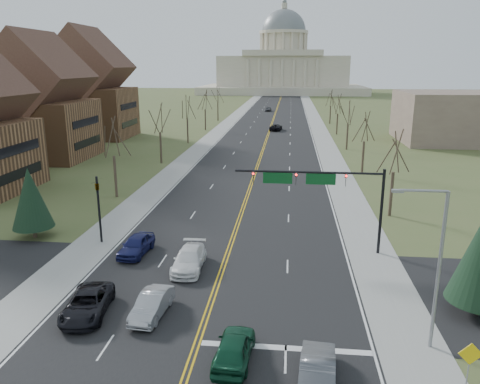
% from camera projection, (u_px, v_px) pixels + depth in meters
% --- Properties ---
extents(ground, '(600.00, 600.00, 0.00)m').
position_uv_depth(ground, '(201.00, 333.00, 27.44)').
color(ground, '#49572B').
rests_on(ground, ground).
extents(road, '(20.00, 380.00, 0.01)m').
position_uv_depth(road, '(273.00, 120.00, 132.99)').
color(road, black).
rests_on(road, ground).
extents(cross_road, '(120.00, 14.00, 0.01)m').
position_uv_depth(cross_road, '(216.00, 287.00, 33.20)').
color(cross_road, black).
rests_on(cross_road, ground).
extents(sidewalk_left, '(4.00, 380.00, 0.03)m').
position_uv_depth(sidewalk_left, '(231.00, 120.00, 134.22)').
color(sidewalk_left, gray).
rests_on(sidewalk_left, ground).
extents(sidewalk_right, '(4.00, 380.00, 0.03)m').
position_uv_depth(sidewalk_right, '(315.00, 121.00, 131.76)').
color(sidewalk_right, gray).
rests_on(sidewalk_right, ground).
extents(center_line, '(0.42, 380.00, 0.01)m').
position_uv_depth(center_line, '(273.00, 120.00, 132.99)').
color(center_line, gold).
rests_on(center_line, road).
extents(edge_line_left, '(0.15, 380.00, 0.01)m').
position_uv_depth(edge_line_left, '(239.00, 120.00, 134.00)').
color(edge_line_left, silver).
rests_on(edge_line_left, road).
extents(edge_line_right, '(0.15, 380.00, 0.01)m').
position_uv_depth(edge_line_right, '(308.00, 121.00, 131.99)').
color(edge_line_right, silver).
rests_on(edge_line_right, road).
extents(stop_bar, '(9.50, 0.50, 0.01)m').
position_uv_depth(stop_bar, '(286.00, 348.00, 25.97)').
color(stop_bar, silver).
rests_on(stop_bar, road).
extents(capitol, '(90.00, 60.00, 50.00)m').
position_uv_depth(capitol, '(283.00, 67.00, 263.53)').
color(capitol, beige).
rests_on(capitol, ground).
extents(signal_mast, '(12.12, 0.44, 7.20)m').
position_uv_depth(signal_mast, '(320.00, 185.00, 38.12)').
color(signal_mast, black).
rests_on(signal_mast, ground).
extents(signal_left, '(0.32, 0.36, 6.00)m').
position_uv_depth(signal_left, '(98.00, 202.00, 40.61)').
color(signal_left, black).
rests_on(signal_left, ground).
extents(street_light, '(2.90, 0.25, 9.07)m').
position_uv_depth(street_light, '(435.00, 260.00, 24.77)').
color(street_light, gray).
rests_on(street_light, ground).
extents(warn_sign, '(1.13, 0.07, 2.87)m').
position_uv_depth(warn_sign, '(470.00, 359.00, 21.68)').
color(warn_sign, gray).
rests_on(warn_sign, ground).
extents(tree_r_0, '(3.74, 3.74, 8.50)m').
position_uv_depth(tree_r_0, '(395.00, 154.00, 47.17)').
color(tree_r_0, '#3D3324').
rests_on(tree_r_0, ground).
extents(tree_l_0, '(3.96, 3.96, 9.00)m').
position_uv_depth(tree_l_0, '(113.00, 139.00, 54.08)').
color(tree_l_0, '#3D3324').
rests_on(tree_l_0, ground).
extents(tree_r_1, '(3.74, 3.74, 8.50)m').
position_uv_depth(tree_r_1, '(365.00, 128.00, 66.36)').
color(tree_r_1, '#3D3324').
rests_on(tree_r_1, ground).
extents(tree_l_1, '(3.96, 3.96, 9.00)m').
position_uv_depth(tree_l_1, '(160.00, 120.00, 73.28)').
color(tree_l_1, '#3D3324').
rests_on(tree_l_1, ground).
extents(tree_r_2, '(3.74, 3.74, 8.50)m').
position_uv_depth(tree_r_2, '(349.00, 114.00, 85.55)').
color(tree_r_2, '#3D3324').
rests_on(tree_r_2, ground).
extents(tree_l_2, '(3.96, 3.96, 9.00)m').
position_uv_depth(tree_l_2, '(187.00, 108.00, 92.47)').
color(tree_l_2, '#3D3324').
rests_on(tree_l_2, ground).
extents(tree_r_3, '(3.74, 3.74, 8.50)m').
position_uv_depth(tree_r_3, '(338.00, 105.00, 104.74)').
color(tree_r_3, '#3D3324').
rests_on(tree_r_3, ground).
extents(tree_l_3, '(3.96, 3.96, 9.00)m').
position_uv_depth(tree_l_3, '(205.00, 101.00, 111.66)').
color(tree_l_3, '#3D3324').
rests_on(tree_l_3, ground).
extents(tree_r_4, '(3.74, 3.74, 8.50)m').
position_uv_depth(tree_r_4, '(331.00, 99.00, 123.93)').
color(tree_r_4, '#3D3324').
rests_on(tree_r_4, ground).
extents(tree_l_4, '(3.96, 3.96, 9.00)m').
position_uv_depth(tree_l_4, '(218.00, 96.00, 130.85)').
color(tree_l_4, '#3D3324').
rests_on(tree_l_4, ground).
extents(conifer_l, '(3.64, 3.64, 6.50)m').
position_uv_depth(conifer_l, '(31.00, 198.00, 41.74)').
color(conifer_l, '#3D3324').
rests_on(conifer_l, ground).
extents(bldg_left_mid, '(15.10, 14.28, 20.75)m').
position_uv_depth(bldg_left_mid, '(41.00, 107.00, 76.88)').
color(bldg_left_mid, brown).
rests_on(bldg_left_mid, ground).
extents(bldg_left_far, '(17.10, 14.28, 23.25)m').
position_uv_depth(bldg_left_far, '(89.00, 93.00, 99.85)').
color(bldg_left_far, brown).
rests_on(bldg_left_far, ground).
extents(bldg_right_mass, '(25.00, 20.00, 10.00)m').
position_uv_depth(bldg_right_mass, '(464.00, 117.00, 94.96)').
color(bldg_right_mass, '#6F594F').
rests_on(bldg_right_mass, ground).
extents(car_nb_inner_lead, '(2.14, 4.73, 1.58)m').
position_uv_depth(car_nb_inner_lead, '(234.00, 348.00, 24.61)').
color(car_nb_inner_lead, '#0E4028').
rests_on(car_nb_inner_lead, road).
extents(car_nb_outer_lead, '(2.08, 4.97, 1.60)m').
position_uv_depth(car_nb_outer_lead, '(317.00, 369.00, 22.89)').
color(car_nb_outer_lead, '#505258').
rests_on(car_nb_outer_lead, road).
extents(car_sb_inner_lead, '(1.92, 4.57, 1.47)m').
position_uv_depth(car_sb_inner_lead, '(152.00, 305.00, 29.20)').
color(car_sb_inner_lead, '#929499').
rests_on(car_sb_inner_lead, road).
extents(car_sb_outer_lead, '(3.13, 5.60, 1.48)m').
position_uv_depth(car_sb_outer_lead, '(87.00, 304.00, 29.31)').
color(car_sb_outer_lead, black).
rests_on(car_sb_outer_lead, road).
extents(car_sb_inner_second, '(2.30, 5.39, 1.55)m').
position_uv_depth(car_sb_inner_second, '(189.00, 259.00, 35.91)').
color(car_sb_inner_second, white).
rests_on(car_sb_inner_second, road).
extents(car_sb_outer_second, '(2.28, 4.85, 1.60)m').
position_uv_depth(car_sb_outer_second, '(136.00, 245.00, 38.72)').
color(car_sb_outer_second, '#161A4F').
rests_on(car_sb_outer_second, road).
extents(car_far_nb, '(3.16, 5.82, 1.55)m').
position_uv_depth(car_far_nb, '(276.00, 127.00, 112.66)').
color(car_far_nb, black).
rests_on(car_far_nb, road).
extents(car_far_sb, '(2.21, 4.51, 1.48)m').
position_uv_depth(car_far_sb, '(268.00, 109.00, 159.30)').
color(car_far_sb, '#44454A').
rests_on(car_far_sb, road).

